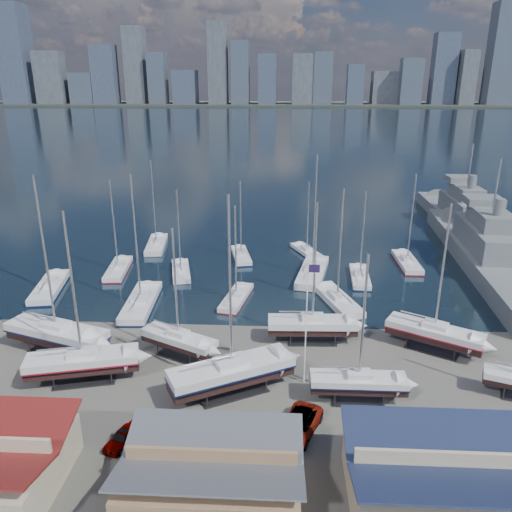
# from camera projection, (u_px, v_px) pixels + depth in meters

# --- Properties ---
(ground) EXTENTS (1400.00, 1400.00, 0.00)m
(ground) POSITION_uv_depth(u_px,v_px,m) (234.00, 372.00, 50.14)
(ground) COLOR #605E59
(ground) RESTS_ON ground
(water) EXTENTS (1400.00, 600.00, 0.40)m
(water) POSITION_uv_depth(u_px,v_px,m) (277.00, 124.00, 342.18)
(water) COLOR #182839
(water) RESTS_ON ground
(far_shore) EXTENTS (1400.00, 80.00, 2.20)m
(far_shore) POSITION_uv_depth(u_px,v_px,m) (280.00, 105.00, 586.66)
(far_shore) COLOR #2D332D
(far_shore) RESTS_ON ground
(skyline) EXTENTS (639.14, 43.80, 107.69)m
(skyline) POSITION_uv_depth(u_px,v_px,m) (274.00, 70.00, 568.56)
(skyline) COLOR #475166
(skyline) RESTS_ON far_shore
(shed_grey) EXTENTS (12.60, 8.40, 4.17)m
(shed_grey) POSITION_uv_depth(u_px,v_px,m) (212.00, 472.00, 34.36)
(shed_grey) COLOR #8C6B4C
(shed_grey) RESTS_ON ground
(shed_blue) EXTENTS (13.65, 9.45, 4.71)m
(shed_blue) POSITION_uv_depth(u_px,v_px,m) (448.00, 478.00, 33.46)
(shed_blue) COLOR #BFB293
(shed_blue) RESTS_ON ground
(sailboat_cradle_0) EXTENTS (12.12, 6.90, 18.68)m
(sailboat_cradle_0) POSITION_uv_depth(u_px,v_px,m) (57.00, 334.00, 53.09)
(sailboat_cradle_0) COLOR #2D2D33
(sailboat_cradle_0) RESTS_ON ground
(sailboat_cradle_1) EXTENTS (11.00, 5.47, 17.04)m
(sailboat_cradle_1) POSITION_uv_depth(u_px,v_px,m) (83.00, 362.00, 47.95)
(sailboat_cradle_1) COLOR #2D2D33
(sailboat_cradle_1) RESTS_ON ground
(sailboat_cradle_2) EXTENTS (8.74, 6.07, 14.18)m
(sailboat_cradle_2) POSITION_uv_depth(u_px,v_px,m) (179.00, 340.00, 52.29)
(sailboat_cradle_2) COLOR #2D2D33
(sailboat_cradle_2) RESTS_ON ground
(sailboat_cradle_3) EXTENTS (12.01, 8.49, 18.90)m
(sailboat_cradle_3) POSITION_uv_depth(u_px,v_px,m) (232.00, 372.00, 46.10)
(sailboat_cradle_3) COLOR #2D2D33
(sailboat_cradle_3) RESTS_ON ground
(sailboat_cradle_4) EXTENTS (9.89, 3.11, 15.99)m
(sailboat_cradle_4) POSITION_uv_depth(u_px,v_px,m) (312.00, 325.00, 55.31)
(sailboat_cradle_4) COLOR #2D2D33
(sailboat_cradle_4) RESTS_ON ground
(sailboat_cradle_5) EXTENTS (8.70, 2.44, 14.21)m
(sailboat_cradle_5) POSITION_uv_depth(u_px,v_px,m) (358.00, 382.00, 44.93)
(sailboat_cradle_5) COLOR #2D2D33
(sailboat_cradle_5) RESTS_ON ground
(sailboat_cradle_6) EXTENTS (10.15, 7.53, 16.30)m
(sailboat_cradle_6) POSITION_uv_depth(u_px,v_px,m) (434.00, 333.00, 53.48)
(sailboat_cradle_6) COLOR #2D2D33
(sailboat_cradle_6) RESTS_ON ground
(sailboat_moored_0) EXTENTS (5.13, 11.72, 16.94)m
(sailboat_moored_0) POSITION_uv_depth(u_px,v_px,m) (50.00, 289.00, 69.37)
(sailboat_moored_0) COLOR black
(sailboat_moored_0) RESTS_ON water
(sailboat_moored_1) EXTENTS (3.85, 10.12, 14.77)m
(sailboat_moored_1) POSITION_uv_depth(u_px,v_px,m) (118.00, 270.00, 76.20)
(sailboat_moored_1) COLOR black
(sailboat_moored_1) RESTS_ON water
(sailboat_moored_2) EXTENTS (4.27, 10.86, 15.96)m
(sailboat_moored_2) POSITION_uv_depth(u_px,v_px,m) (157.00, 246.00, 87.40)
(sailboat_moored_2) COLOR black
(sailboat_moored_2) RESTS_ON water
(sailboat_moored_3) EXTENTS (4.02, 12.24, 18.06)m
(sailboat_moored_3) POSITION_uv_depth(u_px,v_px,m) (141.00, 304.00, 64.51)
(sailboat_moored_3) COLOR black
(sailboat_moored_3) RESTS_ON water
(sailboat_moored_4) EXTENTS (4.51, 9.34, 13.59)m
(sailboat_moored_4) POSITION_uv_depth(u_px,v_px,m) (181.00, 272.00, 75.48)
(sailboat_moored_4) COLOR black
(sailboat_moored_4) RESTS_ON water
(sailboat_moored_5) EXTENTS (4.32, 9.28, 13.38)m
(sailboat_moored_5) POSITION_uv_depth(u_px,v_px,m) (241.00, 256.00, 82.19)
(sailboat_moored_5) COLOR black
(sailboat_moored_5) RESTS_ON water
(sailboat_moored_6) EXTENTS (4.16, 9.38, 13.56)m
(sailboat_moored_6) POSITION_uv_depth(u_px,v_px,m) (236.00, 299.00, 66.20)
(sailboat_moored_6) COLOR black
(sailboat_moored_6) RESTS_ON water
(sailboat_moored_7) EXTENTS (5.79, 13.00, 18.98)m
(sailboat_moored_7) POSITION_uv_depth(u_px,v_px,m) (312.00, 274.00, 74.56)
(sailboat_moored_7) COLOR black
(sailboat_moored_7) RESTS_ON water
(sailboat_moored_8) EXTENTS (5.63, 8.84, 12.85)m
(sailboat_moored_8) POSITION_uv_depth(u_px,v_px,m) (307.00, 252.00, 84.15)
(sailboat_moored_8) COLOR black
(sailboat_moored_8) RESTS_ON water
(sailboat_moored_9) EXTENTS (6.21, 10.98, 15.99)m
(sailboat_moored_9) POSITION_uv_depth(u_px,v_px,m) (337.00, 301.00, 65.40)
(sailboat_moored_9) COLOR black
(sailboat_moored_9) RESTS_ON water
(sailboat_moored_10) EXTENTS (3.18, 9.40, 13.84)m
(sailboat_moored_10) POSITION_uv_depth(u_px,v_px,m) (360.00, 278.00, 73.24)
(sailboat_moored_10) COLOR black
(sailboat_moored_10) RESTS_ON water
(sailboat_moored_11) EXTENTS (2.96, 10.19, 15.19)m
(sailboat_moored_11) POSITION_uv_depth(u_px,v_px,m) (407.00, 263.00, 79.09)
(sailboat_moored_11) COLOR black
(sailboat_moored_11) RESTS_ON water
(naval_ship_east) EXTENTS (11.78, 51.00, 18.55)m
(naval_ship_east) POSITION_uv_depth(u_px,v_px,m) (485.00, 255.00, 78.80)
(naval_ship_east) COLOR slate
(naval_ship_east) RESTS_ON water
(naval_ship_west) EXTENTS (8.06, 45.26, 18.06)m
(naval_ship_west) POSITION_uv_depth(u_px,v_px,m) (462.00, 220.00, 98.37)
(naval_ship_west) COLOR slate
(naval_ship_west) RESTS_ON water
(car_a) EXTENTS (2.87, 4.14, 1.31)m
(car_a) POSITION_uv_depth(u_px,v_px,m) (123.00, 437.00, 40.01)
(car_a) COLOR gray
(car_a) RESTS_ON ground
(car_b) EXTENTS (5.15, 2.81, 1.61)m
(car_b) POSITION_uv_depth(u_px,v_px,m) (232.00, 440.00, 39.41)
(car_b) COLOR gray
(car_b) RESTS_ON ground
(car_c) EXTENTS (4.69, 6.40, 1.62)m
(car_c) POSITION_uv_depth(u_px,v_px,m) (299.00, 425.00, 41.15)
(car_c) COLOR gray
(car_c) RESTS_ON ground
(car_d) EXTENTS (2.81, 4.78, 1.30)m
(car_d) POSITION_uv_depth(u_px,v_px,m) (385.00, 438.00, 39.87)
(car_d) COLOR gray
(car_d) RESTS_ON ground
(flagpole) EXTENTS (1.10, 0.12, 12.47)m
(flagpole) POSITION_uv_depth(u_px,v_px,m) (307.00, 315.00, 45.94)
(flagpole) COLOR white
(flagpole) RESTS_ON ground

